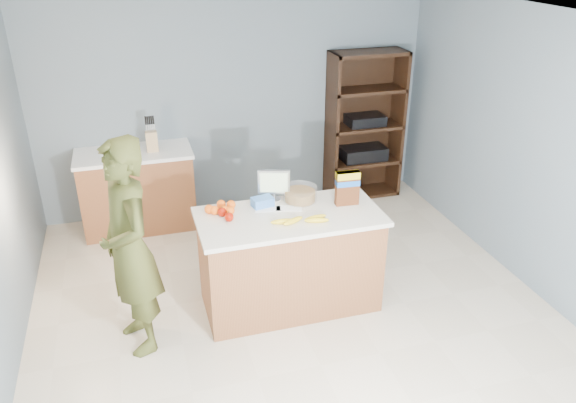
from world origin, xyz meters
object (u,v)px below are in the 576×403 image
object	(u,v)px
counter_peninsula	(290,264)
tv	(274,183)
shelving_unit	(363,128)
cereal_box	(347,186)
person	(129,249)

from	to	relation	value
counter_peninsula	tv	xyz separation A→B (m)	(-0.05, 0.32, 0.64)
shelving_unit	cereal_box	world-z (taller)	shelving_unit
tv	cereal_box	xyz separation A→B (m)	(0.58, -0.26, 0.02)
shelving_unit	tv	bearing A→B (deg)	-132.74
counter_peninsula	tv	bearing A→B (deg)	98.99
person	tv	xyz separation A→B (m)	(1.27, 0.48, 0.18)
counter_peninsula	shelving_unit	size ratio (longest dim) A/B	0.87
person	tv	bearing A→B (deg)	93.63
person	cereal_box	world-z (taller)	person
shelving_unit	tv	size ratio (longest dim) A/B	6.38
person	tv	distance (m)	1.36
shelving_unit	cereal_box	bearing A→B (deg)	-117.00
counter_peninsula	tv	size ratio (longest dim) A/B	5.53
person	cereal_box	bearing A→B (deg)	79.55
tv	person	bearing A→B (deg)	-159.43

